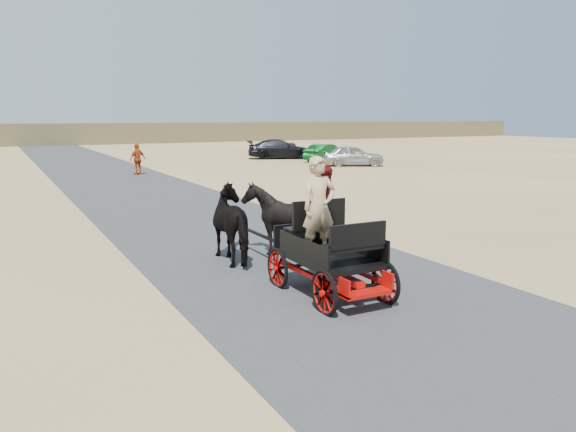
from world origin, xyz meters
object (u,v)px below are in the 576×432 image
carriage (329,275)px  horse_left (237,224)px  car_a (353,156)px  pedestrian (138,159)px  car_c (280,149)px  car_b (326,153)px  car_d (277,145)px  horse_right (281,220)px

carriage → horse_left: (-0.55, 3.00, 0.49)m
horse_left → car_a: 24.94m
horse_left → pedestrian: 20.00m
carriage → car_c: bearing=64.6°
horse_left → car_b: horse_left is taller
car_c → car_d: (3.29, 6.95, -0.11)m
pedestrian → car_d: (15.67, 14.02, -0.26)m
carriage → car_b: car_b is taller
car_a → car_c: (-1.34, 7.89, 0.04)m
horse_left → car_b: bearing=-125.6°
horse_left → pedestrian: size_ratio=1.16×
car_d → pedestrian: bearing=101.4°
horse_right → car_b: (15.35, 22.97, -0.23)m
horse_left → car_d: (18.06, 33.88, -0.24)m
carriage → car_d: 40.83m
car_b → car_d: car_b is taller
car_b → car_a: bearing=151.7°
horse_left → horse_right: bearing=-180.0°
horse_left → car_d: horse_left is taller
car_a → car_c: car_c is taller
car_b → horse_right: bearing=122.8°
car_d → car_c: bearing=124.2°
car_b → car_d: size_ratio=0.87×
car_c → car_a: bearing=-150.2°
horse_left → car_d: bearing=-118.1°
car_a → carriage: bearing=169.9°
horse_right → car_b: size_ratio=0.45×
car_c → car_d: 7.69m
car_a → car_d: bearing=17.7°
pedestrian → car_b: (14.06, 3.12, -0.24)m
horse_left → pedestrian: (2.39, 19.86, 0.02)m
horse_right → car_d: (16.96, 33.88, -0.25)m
car_c → car_d: car_c is taller
horse_right → pedestrian: pedestrian is taller
pedestrian → car_b: 14.40m
pedestrian → car_a: 13.75m
car_c → carriage: bearing=174.7°
carriage → car_b: size_ratio=0.63×
horse_right → pedestrian: (1.29, 19.86, 0.01)m
carriage → car_d: (17.51, 36.88, 0.24)m
pedestrian → car_b: size_ratio=0.46×
horse_left → car_a: size_ratio=0.51×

